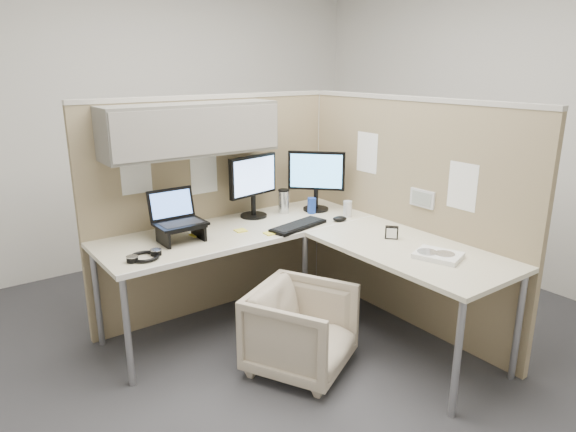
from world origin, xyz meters
TOP-DOWN VIEW (x-y plane):
  - ground at (0.00, 0.00)m, footprint 4.50×4.50m
  - partition_back at (-0.22, 0.83)m, footprint 2.00×0.36m
  - partition_right at (0.90, -0.07)m, footprint 0.07×2.03m
  - desk at (0.12, 0.13)m, footprint 2.00×1.98m
  - office_chair at (-0.13, -0.20)m, footprint 0.75×0.74m
  - monitor_left at (0.12, 0.72)m, footprint 0.44×0.20m
  - monitor_right at (0.62, 0.58)m, footprint 0.33×0.34m
  - laptop_station at (-0.56, 0.55)m, footprint 0.31×0.27m
  - keyboard at (0.23, 0.30)m, footprint 0.48×0.24m
  - mouse at (0.57, 0.24)m, footprint 0.13×0.10m
  - travel_mug at (0.37, 0.67)m, footprint 0.09×0.09m
  - soda_can_green at (0.70, 0.30)m, footprint 0.07×0.07m
  - soda_can_silver at (0.54, 0.53)m, footprint 0.07×0.07m
  - sticky_note_d at (-0.14, 0.48)m, footprint 0.08×0.08m
  - sticky_note_b at (-0.01, 0.30)m, footprint 0.08×0.08m
  - sticky_note_c at (-0.43, 0.57)m, footprint 0.08×0.08m
  - headphones at (-0.87, 0.36)m, footprint 0.22×0.21m
  - paper_stack at (0.54, -0.66)m, footprint 0.28×0.31m
  - desk_clock at (0.58, -0.25)m, footprint 0.08×0.08m

SIDE VIEW (x-z plane):
  - ground at x=0.00m, z-range 0.00..0.00m
  - office_chair at x=-0.13m, z-range 0.00..0.59m
  - desk at x=0.12m, z-range 0.32..1.05m
  - sticky_note_d at x=-0.14m, z-range 0.73..0.74m
  - sticky_note_b at x=-0.01m, z-range 0.73..0.74m
  - sticky_note_c at x=-0.43m, z-range 0.73..0.74m
  - keyboard at x=0.23m, z-range 0.73..0.75m
  - headphones at x=-0.87m, z-range 0.73..0.76m
  - paper_stack at x=0.54m, z-range 0.73..0.76m
  - mouse at x=0.57m, z-range 0.73..0.77m
  - desk_clock at x=0.58m, z-range 0.73..0.82m
  - soda_can_green at x=0.70m, z-range 0.73..0.85m
  - soda_can_silver at x=0.54m, z-range 0.73..0.85m
  - partition_right at x=0.90m, z-range 0.00..1.63m
  - travel_mug at x=0.37m, z-range 0.73..0.92m
  - laptop_station at x=-0.56m, z-range 0.69..1.02m
  - monitor_left at x=0.12m, z-range 0.77..1.24m
  - monitor_right at x=0.62m, z-range 0.77..1.24m
  - partition_back at x=-0.22m, z-range 0.28..1.91m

